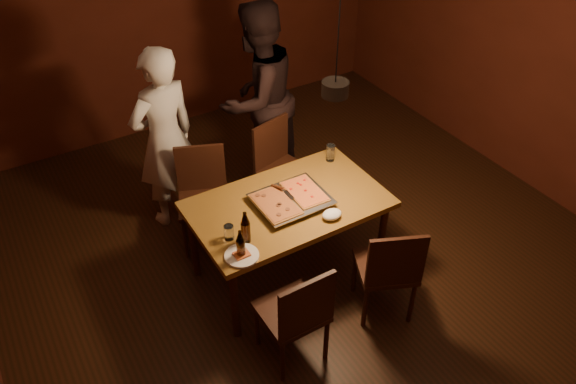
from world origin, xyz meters
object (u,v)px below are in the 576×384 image
dining_table (288,210)px  pendant_lamp (335,87)px  chair_near_right (390,265)px  pizza_tray (291,201)px  chair_near_left (298,310)px  beer_bottle_b (245,227)px  diner_dark (258,98)px  plate_slice (242,255)px  beer_bottle_a (241,244)px  diner_white (165,139)px  chair_far_left (202,188)px  chair_far_right (279,159)px

dining_table → pendant_lamp: bearing=-41.7°
chair_near_right → pizza_tray: (-0.38, 0.76, 0.24)m
chair_near_left → beer_bottle_b: bearing=97.8°
dining_table → chair_near_left: 0.89m
beer_bottle_b → dining_table: bearing=24.5°
beer_bottle_b → diner_dark: diner_dark is taller
beer_bottle_b → pendant_lamp: bearing=0.7°
dining_table → chair_near_right: chair_near_right is taller
chair_near_left → dining_table: bearing=63.0°
dining_table → pendant_lamp: (0.23, -0.21, 1.08)m
beer_bottle_b → plate_slice: size_ratio=1.08×
beer_bottle_a → plate_slice: bearing=-62.6°
chair_near_left → beer_bottle_a: bearing=111.8°
dining_table → beer_bottle_b: size_ratio=5.82×
chair_near_right → diner_white: bearing=139.3°
beer_bottle_a → dining_table: bearing=30.4°
pizza_tray → beer_bottle_a: beer_bottle_a is taller
chair_far_left → beer_bottle_b: bearing=108.0°
chair_near_left → plate_slice: (-0.18, 0.45, 0.22)m
pizza_tray → plate_slice: size_ratio=2.30×
beer_bottle_a → diner_dark: diner_dark is taller
chair_near_right → pizza_tray: bearing=140.8°
chair_near_left → pendant_lamp: (0.63, 0.58, 1.22)m
chair_far_left → plate_slice: 1.15m
chair_near_left → chair_far_right: bearing=63.5°
plate_slice → dining_table: bearing=30.6°
chair_near_left → pendant_lamp: pendant_lamp is taller
chair_far_right → plate_slice: 1.51m
diner_dark → beer_bottle_a: bearing=38.7°
chair_near_right → diner_dark: size_ratio=0.30×
dining_table → chair_near_left: chair_near_left is taller
chair_far_right → chair_near_right: bearing=76.0°
chair_near_left → pizza_tray: size_ratio=0.88×
chair_far_left → diner_white: diner_white is taller
plate_slice → diner_white: size_ratio=0.14×
dining_table → diner_white: (-0.53, 1.18, 0.17)m
chair_far_right → beer_bottle_a: (-0.96, -1.14, 0.33)m
diner_dark → chair_near_right: bearing=69.4°
beer_bottle_a → beer_bottle_b: (0.10, 0.12, 0.01)m
chair_far_left → diner_white: (-0.14, 0.41, 0.31)m
plate_slice → pendant_lamp: 1.29m
diner_white → pendant_lamp: (0.76, -1.39, 0.91)m
beer_bottle_a → plate_slice: size_ratio=0.97×
dining_table → chair_near_right: bearing=-62.8°
chair_far_right → beer_bottle_a: size_ratio=2.21×
diner_dark → pendant_lamp: bearing=62.6°
chair_far_right → diner_dark: 0.63m
chair_far_right → pizza_tray: bearing=51.5°
pizza_tray → diner_white: bearing=110.9°
chair_near_left → diner_dark: diner_dark is taller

